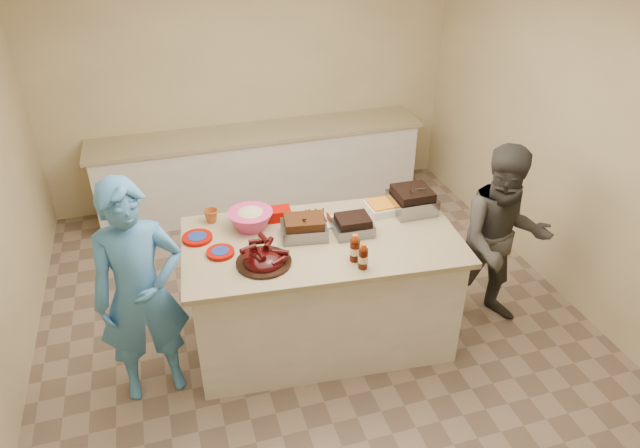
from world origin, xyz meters
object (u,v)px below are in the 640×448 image
object	(u,v)px
bbq_bottle_b	(354,260)
guest_gray	(486,316)
rib_platter	(264,263)
plastic_cup	(212,222)
bbq_bottle_a	(363,268)
coleslaw_bowl	(251,227)
roasting_pan	(411,210)
guest_blue	(159,384)
island	(322,337)
mustard_bottle	(291,237)

from	to	relation	value
bbq_bottle_b	guest_gray	distance (m)	1.63
rib_platter	plastic_cup	size ratio (longest dim) A/B	3.46
bbq_bottle_b	plastic_cup	bearing A→B (deg)	137.45
bbq_bottle_a	guest_gray	xyz separation A→B (m)	(1.28, 0.26, -0.96)
bbq_bottle_b	coleslaw_bowl	bearing A→B (deg)	133.58
rib_platter	bbq_bottle_a	distance (m)	0.68
roasting_pan	coleslaw_bowl	size ratio (longest dim) A/B	0.96
bbq_bottle_b	guest_blue	size ratio (longest dim) A/B	0.12
roasting_pan	bbq_bottle_b	distance (m)	0.85
rib_platter	coleslaw_bowl	xyz separation A→B (m)	(0.01, 0.49, -0.00)
island	guest_gray	xyz separation A→B (m)	(1.44, -0.17, 0.00)
bbq_bottle_b	guest_gray	xyz separation A→B (m)	(1.30, 0.16, -0.96)
roasting_pan	bbq_bottle_a	world-z (taller)	bbq_bottle_a
coleslaw_bowl	guest_blue	xyz separation A→B (m)	(-0.85, -0.44, -0.96)
guest_blue	guest_gray	world-z (taller)	guest_gray
island	rib_platter	bearing A→B (deg)	-154.11
roasting_pan	bbq_bottle_a	xyz separation A→B (m)	(-0.65, -0.63, 0.00)
rib_platter	mustard_bottle	size ratio (longest dim) A/B	3.27
roasting_pan	coleslaw_bowl	world-z (taller)	coleslaw_bowl
bbq_bottle_b	mustard_bottle	xyz separation A→B (m)	(-0.35, 0.41, 0.00)
island	bbq_bottle_b	world-z (taller)	bbq_bottle_b
island	guest_blue	size ratio (longest dim) A/B	1.20
island	plastic_cup	world-z (taller)	plastic_cup
mustard_bottle	guest_blue	size ratio (longest dim) A/B	0.07
plastic_cup	guest_gray	xyz separation A→B (m)	(2.18, -0.65, -0.96)
roasting_pan	plastic_cup	xyz separation A→B (m)	(-1.55, 0.28, 0.00)
rib_platter	guest_blue	size ratio (longest dim) A/B	0.23
roasting_pan	guest_blue	xyz separation A→B (m)	(-2.12, -0.33, -0.96)
mustard_bottle	bbq_bottle_a	bearing A→B (deg)	-54.15
bbq_bottle_b	plastic_cup	distance (m)	1.19
island	mustard_bottle	world-z (taller)	mustard_bottle
plastic_cup	guest_blue	world-z (taller)	plastic_cup
coleslaw_bowl	roasting_pan	bearing A→B (deg)	-4.97
mustard_bottle	guest_blue	bearing A→B (deg)	-168.65
coleslaw_bowl	mustard_bottle	bearing A→B (deg)	-41.15
plastic_cup	guest_gray	bearing A→B (deg)	-16.57
mustard_bottle	guest_blue	distance (m)	1.48
island	rib_platter	distance (m)	1.09
guest_blue	plastic_cup	bearing A→B (deg)	41.15
bbq_bottle_a	guest_blue	xyz separation A→B (m)	(-1.47, 0.29, -0.96)
plastic_cup	guest_gray	size ratio (longest dim) A/B	0.07
mustard_bottle	guest_gray	xyz separation A→B (m)	(1.65, -0.25, -0.96)
island	roasting_pan	xyz separation A→B (m)	(0.81, 0.20, 0.96)
coleslaw_bowl	mustard_bottle	xyz separation A→B (m)	(0.26, -0.22, 0.00)
guest_blue	guest_gray	distance (m)	2.75
island	plastic_cup	xyz separation A→B (m)	(-0.74, 0.48, 0.96)
roasting_pan	rib_platter	bearing A→B (deg)	-163.27
bbq_bottle_b	bbq_bottle_a	bearing A→B (deg)	-77.41
bbq_bottle_a	mustard_bottle	size ratio (longest dim) A/B	1.64
roasting_pan	mustard_bottle	size ratio (longest dim) A/B	2.77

